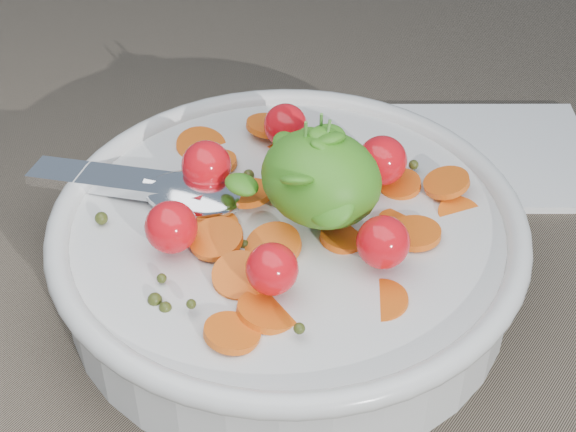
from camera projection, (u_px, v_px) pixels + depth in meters
The scene contains 3 objects.
ground at pixel (236, 282), 0.55m from camera, with size 6.00×6.00×0.00m, color #726451.
bowl at pixel (288, 245), 0.53m from camera, with size 0.30×0.28×0.12m.
napkin at pixel (491, 155), 0.65m from camera, with size 0.15×0.13×0.01m, color white.
Camera 1 is at (0.26, -0.30, 0.39)m, focal length 55.00 mm.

